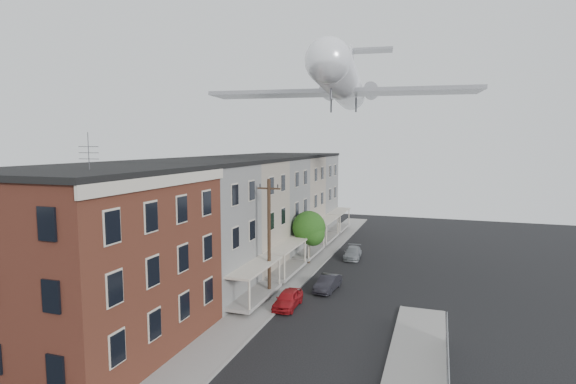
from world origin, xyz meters
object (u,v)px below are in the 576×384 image
object	(u,v)px
utility_pole	(269,237)
street_tree	(310,229)
airplane	(343,84)
car_mid	(328,283)
car_far	(353,253)
car_near	(288,299)

from	to	relation	value
utility_pole	street_tree	world-z (taller)	utility_pole
utility_pole	airplane	distance (m)	16.70
car_mid	airplane	size ratio (longest dim) A/B	0.14
car_far	airplane	size ratio (longest dim) A/B	0.15
car_far	street_tree	bearing A→B (deg)	-137.90
car_near	car_mid	bearing A→B (deg)	67.57
car_far	utility_pole	bearing A→B (deg)	-110.01
car_near	car_mid	size ratio (longest dim) A/B	0.99
airplane	street_tree	bearing A→B (deg)	-164.02
car_near	car_mid	distance (m)	4.85
street_tree	car_mid	xyz separation A→B (m)	(3.47, -6.93, -2.85)
car_near	airplane	distance (m)	20.54
car_near	airplane	xyz separation A→B (m)	(1.22, 12.26, 16.43)
utility_pole	car_far	xyz separation A→B (m)	(3.80, 13.58, -4.11)
car_near	car_far	xyz separation A→B (m)	(1.80, 15.09, -0.05)
utility_pole	car_near	xyz separation A→B (m)	(2.00, -1.51, -4.06)
airplane	car_near	bearing A→B (deg)	-95.67
utility_pole	car_far	size ratio (longest dim) A/B	2.30
street_tree	car_near	xyz separation A→B (m)	(1.67, -11.43, -2.83)
car_near	airplane	size ratio (longest dim) A/B	0.14
utility_pole	car_near	size ratio (longest dim) A/B	2.48
street_tree	car_mid	bearing A→B (deg)	-63.40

